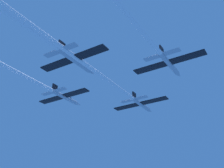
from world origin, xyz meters
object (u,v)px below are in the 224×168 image
Objects in this scene: jet_lead at (110,82)px; jet_right_wing at (134,22)px; jet_left_wing at (23,75)px; jet_slot at (9,14)px.

jet_lead is 23.97m from jet_right_wing.
jet_slot is (17.67, -18.54, -0.98)m from jet_left_wing.
jet_lead is at bearing 88.39° from jet_slot.
jet_slot is (-17.51, -15.76, -1.53)m from jet_right_wing.
jet_right_wing is at bearing 41.98° from jet_slot.
jet_lead is 1.07× the size of jet_left_wing.
jet_left_wing reaches higher than jet_lead.
jet_left_wing is 25.63m from jet_slot.
jet_left_wing is at bearing -142.15° from jet_lead.
jet_left_wing is at bearing 175.47° from jet_right_wing.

